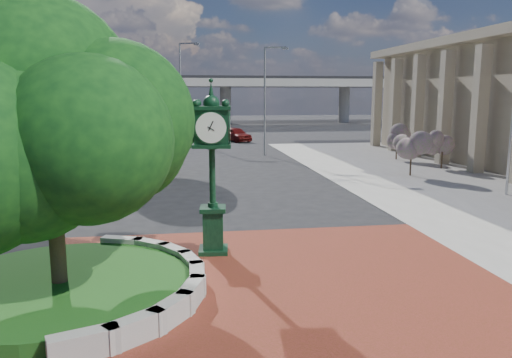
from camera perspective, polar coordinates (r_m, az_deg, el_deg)
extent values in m
plane|color=black|center=(12.78, 1.53, -12.07)|extent=(200.00, 200.00, 0.00)
cube|color=maroon|center=(11.86, 2.39, -13.74)|extent=(12.00, 12.00, 0.04)
cube|color=#9E9B93|center=(9.93, -19.05, -17.58)|extent=(1.29, 0.76, 0.54)
cube|color=#9E9B93|center=(10.23, -13.65, -16.48)|extent=(1.20, 1.04, 0.54)
cube|color=#9E9B93|center=(10.82, -9.64, -14.82)|extent=(1.00, 1.22, 0.54)
cube|color=#9E9B93|center=(11.62, -7.37, -13.00)|extent=(0.71, 1.30, 0.54)
cube|color=#9E9B93|center=(12.51, -6.77, -11.29)|extent=(0.35, 1.25, 0.54)
cube|color=#9E9B93|center=(13.41, -7.54, -9.84)|extent=(0.71, 1.30, 0.54)
cube|color=#9E9B93|center=(14.24, -9.35, -8.71)|extent=(1.00, 1.22, 0.54)
cube|color=#9E9B93|center=(14.94, -11.92, -7.92)|extent=(1.20, 1.04, 0.54)
cube|color=#9E9B93|center=(15.47, -15.00, -7.43)|extent=(1.29, 0.76, 0.54)
cylinder|color=#164D17|center=(12.87, -21.45, -11.64)|extent=(6.10, 6.10, 0.40)
cube|color=#9E9B93|center=(81.73, -7.08, 10.84)|extent=(90.00, 12.00, 1.20)
cube|color=black|center=(81.75, -7.09, 11.40)|extent=(90.00, 12.00, 0.40)
cylinder|color=#9E9B93|center=(82.72, -17.58, 8.03)|extent=(1.80, 1.80, 6.00)
cylinder|color=#9E9B93|center=(82.01, -3.50, 8.45)|extent=(1.80, 1.80, 6.00)
cylinder|color=#9E9B93|center=(86.07, 10.03, 8.37)|extent=(1.80, 1.80, 6.00)
cylinder|color=#38281C|center=(12.59, -21.70, -7.87)|extent=(0.36, 0.36, 2.17)
sphere|color=black|center=(12.09, -22.48, 4.19)|extent=(5.20, 5.20, 5.20)
cylinder|color=#38281C|center=(29.99, -12.05, 2.24)|extent=(0.36, 0.36, 1.92)
sphere|color=black|center=(29.79, -12.20, 6.60)|extent=(4.40, 4.40, 4.40)
cube|color=black|center=(15.21, -4.88, -8.14)|extent=(0.94, 0.94, 0.17)
cube|color=black|center=(15.02, -4.92, -5.73)|extent=(0.64, 0.64, 1.18)
cube|color=black|center=(14.87, -4.95, -3.42)|extent=(0.82, 0.82, 0.13)
cylinder|color=black|center=(14.68, -5.01, 0.30)|extent=(0.18, 0.18, 1.82)
cube|color=black|center=(14.52, -5.09, 5.99)|extent=(1.05, 1.05, 0.97)
cylinder|color=white|center=(14.01, -5.17, 5.86)|extent=(0.86, 0.15, 0.86)
cylinder|color=white|center=(15.02, -5.02, 6.11)|extent=(0.86, 0.15, 0.86)
cylinder|color=white|center=(14.54, -7.09, 5.96)|extent=(0.15, 0.86, 0.86)
cylinder|color=white|center=(14.51, -3.09, 6.01)|extent=(0.15, 0.86, 0.86)
sphere|color=black|center=(14.49, -5.13, 8.62)|extent=(0.47, 0.47, 0.47)
cone|color=black|center=(14.49, -5.15, 10.02)|extent=(0.19, 0.19, 0.54)
imported|color=#530D0B|center=(50.69, -2.34, 5.13)|extent=(3.33, 4.57, 1.45)
cylinder|color=slate|center=(38.83, 1.01, 8.75)|extent=(0.15, 0.15, 8.21)
cube|color=slate|center=(38.86, 2.26, 14.80)|extent=(1.60, 0.65, 0.11)
cube|color=slate|center=(38.76, 3.37, 14.67)|extent=(0.50, 0.36, 0.14)
cylinder|color=slate|center=(52.71, -8.59, 9.75)|extent=(0.17, 0.17, 9.80)
cube|color=slate|center=(52.58, -7.71, 15.12)|extent=(1.87, 0.92, 0.13)
cube|color=slate|center=(52.25, -6.79, 15.05)|extent=(0.61, 0.46, 0.16)
cylinder|color=#38281C|center=(30.45, 17.24, 1.44)|extent=(0.10, 0.10, 1.20)
sphere|color=#A15094|center=(30.33, 17.34, 3.31)|extent=(1.20, 1.20, 1.20)
cylinder|color=#38281C|center=(34.03, 20.46, 2.09)|extent=(0.10, 0.10, 1.20)
sphere|color=#A15094|center=(33.93, 20.56, 3.76)|extent=(1.20, 1.20, 1.20)
cylinder|color=#38281C|center=(37.75, 15.75, 3.03)|extent=(0.10, 0.10, 1.20)
sphere|color=#A15094|center=(37.65, 15.82, 4.54)|extent=(1.20, 1.20, 1.20)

